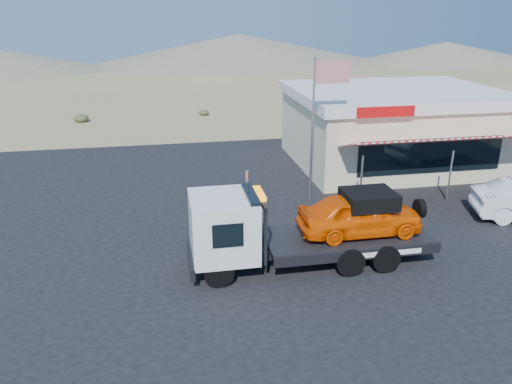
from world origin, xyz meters
The scene contains 6 objects.
ground centered at (0.00, 0.00, 0.00)m, with size 120.00×120.00×0.00m, color #8C744F.
asphalt_lot centered at (2.00, 3.00, 0.01)m, with size 32.00×24.00×0.02m, color black.
tow_truck centered at (2.88, -0.99, 1.40)m, with size 7.77×2.30×2.60m.
jerky_store centered at (10.50, 8.97, 1.99)m, with size 10.40×9.97×3.90m.
flagpole centered at (4.93, 4.50, 3.76)m, with size 1.55×0.10×6.00m.
distant_hills centered at (-9.77, 55.14, 1.89)m, with size 126.00×48.00×4.20m.
Camera 1 is at (-1.37, -14.89, 7.90)m, focal length 35.00 mm.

